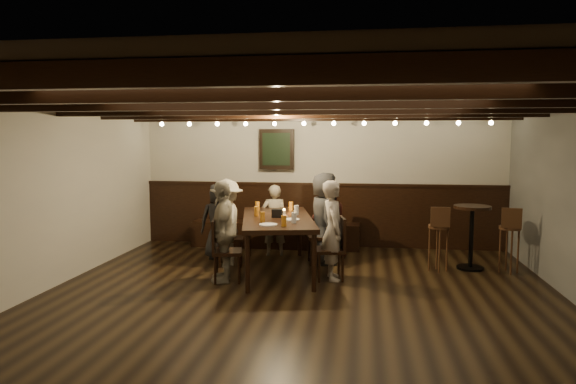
% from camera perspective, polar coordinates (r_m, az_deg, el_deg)
% --- Properties ---
extents(room, '(7.00, 7.00, 7.00)m').
position_cam_1_polar(room, '(8.06, 0.96, -0.22)').
color(room, black).
rests_on(room, ground).
extents(dining_table, '(1.41, 2.32, 0.81)m').
position_cam_1_polar(dining_table, '(7.45, -1.22, -3.29)').
color(dining_table, black).
rests_on(dining_table, floor).
extents(chair_left_near, '(0.47, 0.47, 0.86)m').
position_cam_1_polar(chair_left_near, '(7.98, -6.55, -6.21)').
color(chair_left_near, black).
rests_on(chair_left_near, floor).
extents(chair_left_far, '(0.46, 0.46, 0.85)m').
position_cam_1_polar(chair_left_far, '(7.11, -6.88, -7.76)').
color(chair_left_far, black).
rests_on(chair_left_far, floor).
extents(chair_right_near, '(0.48, 0.48, 0.89)m').
position_cam_1_polar(chair_right_near, '(8.04, 3.79, -6.03)').
color(chair_right_near, black).
rests_on(chair_right_near, floor).
extents(chair_right_far, '(0.47, 0.47, 0.87)m').
position_cam_1_polar(chair_right_far, '(7.17, 4.75, -7.58)').
color(chair_right_far, black).
rests_on(chair_right_far, floor).
extents(person_bench_left, '(0.67, 0.51, 1.23)m').
position_cam_1_polar(person_bench_left, '(8.37, -7.68, -3.19)').
color(person_bench_left, '#262629').
rests_on(person_bench_left, floor).
extents(person_bench_centre, '(0.48, 0.37, 1.19)m').
position_cam_1_polar(person_bench_centre, '(8.51, -1.55, -3.15)').
color(person_bench_centre, gray).
rests_on(person_bench_centre, floor).
extents(person_bench_right, '(0.67, 0.57, 1.20)m').
position_cam_1_polar(person_bench_right, '(8.44, 4.62, -3.18)').
color(person_bench_right, '#53231C').
rests_on(person_bench_right, floor).
extents(person_left_near, '(0.66, 0.94, 1.33)m').
position_cam_1_polar(person_left_near, '(7.91, -6.82, -3.37)').
color(person_left_near, gray).
rests_on(person_left_near, floor).
extents(person_left_far, '(0.50, 0.86, 1.38)m').
position_cam_1_polar(person_left_far, '(7.02, -7.19, -4.38)').
color(person_left_far, gray).
rests_on(person_left_far, floor).
extents(person_right_near, '(0.59, 0.77, 1.42)m').
position_cam_1_polar(person_right_near, '(7.97, 4.03, -2.94)').
color(person_right_near, '#28282B').
rests_on(person_right_near, floor).
extents(person_right_far, '(0.43, 0.56, 1.37)m').
position_cam_1_polar(person_right_far, '(7.09, 5.04, -4.25)').
color(person_right_far, '#A99D8F').
rests_on(person_right_far, floor).
extents(pint_a, '(0.07, 0.07, 0.14)m').
position_cam_1_polar(pint_a, '(8.11, -3.43, -1.56)').
color(pint_a, '#BF7219').
rests_on(pint_a, dining_table).
extents(pint_b, '(0.07, 0.07, 0.14)m').
position_cam_1_polar(pint_b, '(8.09, 0.33, -1.57)').
color(pint_b, '#BF7219').
rests_on(pint_b, dining_table).
extents(pint_c, '(0.07, 0.07, 0.14)m').
position_cam_1_polar(pint_c, '(7.52, -3.54, -2.16)').
color(pint_c, '#BF7219').
rests_on(pint_c, dining_table).
extents(pint_d, '(0.07, 0.07, 0.14)m').
position_cam_1_polar(pint_d, '(7.64, 0.96, -2.01)').
color(pint_d, silver).
rests_on(pint_d, dining_table).
extents(pint_e, '(0.07, 0.07, 0.14)m').
position_cam_1_polar(pint_e, '(6.98, -2.86, -2.80)').
color(pint_e, '#BF7219').
rests_on(pint_e, dining_table).
extents(pint_f, '(0.07, 0.07, 0.14)m').
position_cam_1_polar(pint_f, '(6.90, 0.66, -2.89)').
color(pint_f, silver).
rests_on(pint_f, dining_table).
extents(pint_g, '(0.07, 0.07, 0.14)m').
position_cam_1_polar(pint_g, '(6.64, -0.47, -3.24)').
color(pint_g, '#BF7219').
rests_on(pint_g, dining_table).
extents(plate_near, '(0.24, 0.24, 0.01)m').
position_cam_1_polar(plate_near, '(6.74, -2.22, -3.64)').
color(plate_near, white).
rests_on(plate_near, dining_table).
extents(plate_far, '(0.24, 0.24, 0.01)m').
position_cam_1_polar(plate_far, '(7.15, 0.34, -3.08)').
color(plate_far, white).
rests_on(plate_far, dining_table).
extents(condiment_caddy, '(0.15, 0.10, 0.12)m').
position_cam_1_polar(condiment_caddy, '(7.38, -1.20, -2.38)').
color(condiment_caddy, black).
rests_on(condiment_caddy, dining_table).
extents(candle, '(0.05, 0.05, 0.05)m').
position_cam_1_polar(candle, '(7.74, -0.44, -2.25)').
color(candle, beige).
rests_on(candle, dining_table).
extents(high_top_table, '(0.54, 0.54, 0.95)m').
position_cam_1_polar(high_top_table, '(8.09, 19.73, -3.74)').
color(high_top_table, black).
rests_on(high_top_table, floor).
extents(bar_stool_left, '(0.30, 0.31, 0.97)m').
position_cam_1_polar(bar_stool_left, '(7.85, 16.36, -5.90)').
color(bar_stool_left, '#3B2613').
rests_on(bar_stool_left, floor).
extents(bar_stool_right, '(0.31, 0.33, 0.97)m').
position_cam_1_polar(bar_stool_right, '(8.10, 23.36, -5.79)').
color(bar_stool_right, '#3B2613').
rests_on(bar_stool_right, floor).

